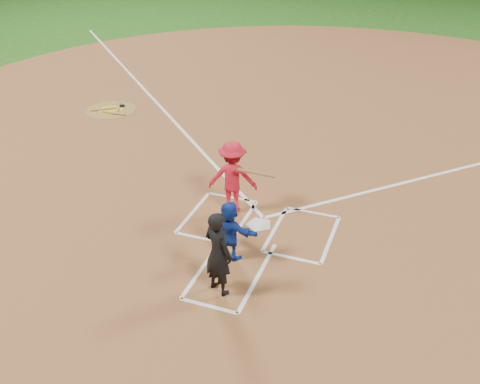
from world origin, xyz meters
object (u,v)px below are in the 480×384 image
(umpire, at_px, (218,253))
(batter_at_plate, at_px, (233,177))
(catcher, at_px, (230,230))
(home_plate, at_px, (259,225))
(on_deck_circle, at_px, (111,110))

(umpire, height_order, batter_at_plate, batter_at_plate)
(catcher, height_order, batter_at_plate, batter_at_plate)
(home_plate, xyz_separation_m, umpire, (0.00, -2.33, 0.82))
(catcher, height_order, umpire, umpire)
(umpire, bearing_deg, catcher, -55.72)
(umpire, distance_m, batter_at_plate, 2.83)
(on_deck_circle, xyz_separation_m, umpire, (6.88, -7.25, 0.83))
(catcher, xyz_separation_m, umpire, (0.19, -1.04, 0.21))
(home_plate, height_order, catcher, catcher)
(batter_at_plate, bearing_deg, umpire, -74.17)
(home_plate, height_order, batter_at_plate, batter_at_plate)
(catcher, bearing_deg, on_deck_circle, -26.81)
(home_plate, bearing_deg, catcher, 81.73)
(home_plate, bearing_deg, on_deck_circle, -35.59)
(on_deck_circle, bearing_deg, catcher, -42.87)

